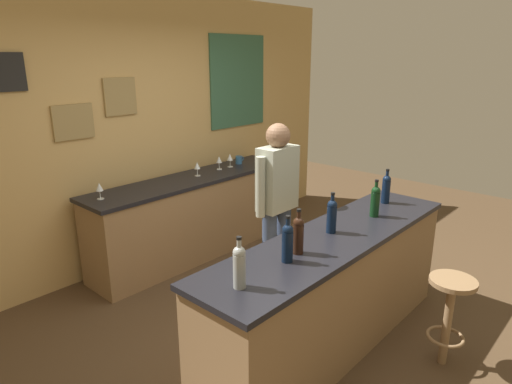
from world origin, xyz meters
The scene contains 17 objects.
ground_plane centered at (0.00, 0.00, 0.00)m, with size 10.00×10.00×0.00m, color #4C3823.
back_wall centered at (0.01, 2.03, 1.41)m, with size 6.00×0.09×2.80m.
bar_counter centered at (0.00, -0.40, 0.46)m, with size 2.49×0.60×0.92m.
side_counter centered at (0.40, 1.65, 0.45)m, with size 2.50×0.56×0.90m.
bartender centered at (0.29, 0.38, 0.94)m, with size 0.52×0.21×1.62m.
bar_stool centered at (0.37, -1.14, 0.46)m, with size 0.32×0.32×0.68m.
wine_bottle_a centered at (-1.01, -0.42, 1.06)m, with size 0.07×0.07×0.31m.
wine_bottle_b centered at (-0.57, -0.41, 1.06)m, with size 0.07×0.07×0.31m.
wine_bottle_c centered at (-0.43, -0.38, 1.06)m, with size 0.07×0.07×0.31m.
wine_bottle_d centered at (0.02, -0.35, 1.06)m, with size 0.07×0.07×0.31m.
wine_bottle_e centered at (0.55, -0.42, 1.06)m, with size 0.07×0.07×0.31m.
wine_bottle_f centered at (0.92, -0.32, 1.06)m, with size 0.07×0.07×0.31m.
wine_glass_a centered at (-0.67, 1.69, 1.01)m, with size 0.07×0.07×0.16m.
wine_glass_b centered at (0.46, 1.65, 1.01)m, with size 0.07×0.07×0.16m.
wine_glass_c centered at (0.82, 1.69, 1.01)m, with size 0.07×0.07×0.16m.
wine_glass_d centered at (0.99, 1.68, 1.01)m, with size 0.07×0.07×0.16m.
coffee_mug centered at (1.18, 1.72, 0.95)m, with size 0.12×0.08×0.09m.
Camera 1 is at (-2.59, -1.98, 2.17)m, focal length 31.28 mm.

